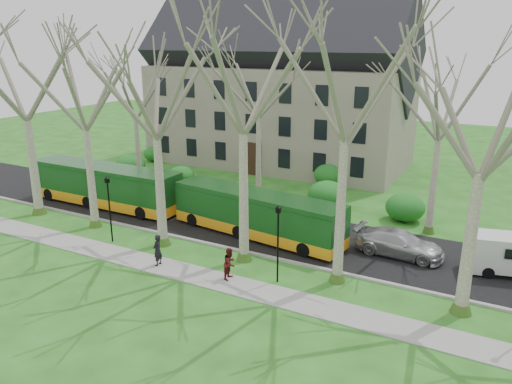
% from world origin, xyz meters
% --- Properties ---
extents(ground, '(120.00, 120.00, 0.00)m').
position_xyz_m(ground, '(0.00, 0.00, 0.00)').
color(ground, '#265E1A').
rests_on(ground, ground).
extents(sidewalk, '(70.00, 2.00, 0.06)m').
position_xyz_m(sidewalk, '(0.00, -2.50, 0.03)').
color(sidewalk, gray).
rests_on(sidewalk, ground).
extents(road, '(80.00, 8.00, 0.06)m').
position_xyz_m(road, '(0.00, 5.50, 0.03)').
color(road, black).
rests_on(road, ground).
extents(curb, '(80.00, 0.25, 0.14)m').
position_xyz_m(curb, '(0.00, 1.50, 0.07)').
color(curb, '#A5A39E').
rests_on(curb, ground).
extents(building, '(26.50, 12.20, 16.00)m').
position_xyz_m(building, '(-6.00, 24.00, 8.07)').
color(building, gray).
rests_on(building, ground).
extents(tree_row_verge, '(49.00, 7.00, 14.00)m').
position_xyz_m(tree_row_verge, '(0.00, 0.30, 7.00)').
color(tree_row_verge, gray).
rests_on(tree_row_verge, ground).
extents(tree_row_far, '(33.00, 7.00, 12.00)m').
position_xyz_m(tree_row_far, '(-1.33, 11.00, 6.00)').
color(tree_row_far, gray).
rests_on(tree_row_far, ground).
extents(lamp_row, '(36.22, 0.22, 4.30)m').
position_xyz_m(lamp_row, '(-0.00, -1.00, 2.57)').
color(lamp_row, black).
rests_on(lamp_row, ground).
extents(hedges, '(30.60, 8.60, 2.00)m').
position_xyz_m(hedges, '(-4.67, 14.00, 1.00)').
color(hedges, '#1A5D1B').
rests_on(hedges, ground).
extents(bus_lead, '(13.21, 2.82, 3.30)m').
position_xyz_m(bus_lead, '(-11.62, 4.27, 1.71)').
color(bus_lead, '#144718').
rests_on(bus_lead, road).
extents(bus_follow, '(12.56, 4.11, 3.08)m').
position_xyz_m(bus_follow, '(1.90, 4.29, 1.60)').
color(bus_follow, '#144718').
rests_on(bus_follow, road).
extents(sedan, '(5.43, 2.40, 1.55)m').
position_xyz_m(sedan, '(11.03, 5.53, 0.84)').
color(sedan, '#B3B3B8').
rests_on(sedan, road).
extents(pedestrian_a, '(0.52, 0.73, 1.88)m').
position_xyz_m(pedestrian_a, '(-1.00, -2.50, 1.00)').
color(pedestrian_a, black).
rests_on(pedestrian_a, sidewalk).
extents(pedestrian_b, '(0.72, 0.90, 1.79)m').
position_xyz_m(pedestrian_b, '(3.57, -1.95, 0.96)').
color(pedestrian_b, '#511214').
rests_on(pedestrian_b, sidewalk).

